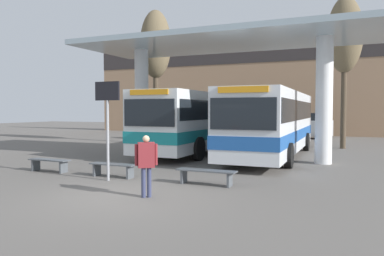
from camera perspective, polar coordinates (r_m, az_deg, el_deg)
The scene contains 13 objects.
ground_plane at distance 10.24m, azimuth -10.40°, elevation -10.13°, with size 100.00×100.00×0.00m, color #605B56.
townhouse_backdrop at distance 35.48m, azimuth 14.25°, elevation 7.30°, with size 40.00×0.58×8.83m.
station_canopy at distance 17.79m, azimuth 4.89°, elevation 11.08°, with size 13.88×5.55×5.60m.
transit_bus_left_bay at distance 20.50m, azimuth 1.53°, elevation 1.34°, with size 2.90×11.52×3.15m.
transit_bus_center_bay at distance 18.84m, azimuth 12.25°, elevation 1.09°, with size 2.94×11.81×3.13m.
waiting_bench_near_pillar at distance 14.80m, azimuth -20.91°, elevation -4.94°, with size 1.66×0.44×0.46m.
waiting_bench_mid_platform at distance 13.02m, azimuth -11.93°, elevation -5.85°, with size 1.69×0.44×0.46m.
waiting_bench_far_platform at distance 11.43m, azimuth 2.17°, elevation -6.96°, with size 1.86×0.44×0.46m.
info_sign_platform at distance 12.27m, azimuth -12.76°, elevation 2.61°, with size 0.90×0.09×3.19m.
pedestrian_waiting at distance 9.81m, azimuth -6.99°, elevation -4.81°, with size 0.53×0.44×1.62m.
poplar_tree_behind_left at distance 24.19m, azimuth 22.26°, elevation 12.73°, with size 2.01×2.01×8.88m.
poplar_tree_behind_right at distance 25.92m, azimuth -5.57°, elevation 12.32°, with size 2.08×2.08×9.00m.
parked_car_street at distance 31.41m, azimuth 16.48°, elevation 0.30°, with size 4.62×2.10×2.05m.
Camera 1 is at (5.54, -8.31, 2.28)m, focal length 35.00 mm.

